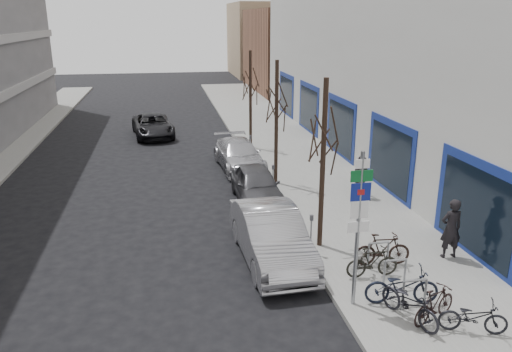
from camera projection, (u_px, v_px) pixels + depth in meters
name	position (u px, v px, depth m)	size (l,w,h in m)	color
ground	(261.00, 318.00, 12.44)	(120.00, 120.00, 0.00)	black
sidewalk_east	(316.00, 182.00, 22.57)	(5.00, 70.00, 0.15)	slate
commercial_building	(497.00, 57.00, 28.87)	(20.00, 32.00, 10.00)	#B7B7B2
brick_building_far	(311.00, 50.00, 50.97)	(12.00, 14.00, 8.00)	brown
tan_building_far	(282.00, 39.00, 64.97)	(13.00, 12.00, 9.00)	#937A5B
highway_sign_pole	(359.00, 221.00, 12.10)	(0.55, 0.10, 4.20)	gray
bike_rack	(395.00, 270.00, 13.46)	(0.66, 2.26, 0.83)	gray
tree_near	(324.00, 125.00, 14.93)	(1.80, 1.80, 5.50)	black
tree_mid	(277.00, 94.00, 21.02)	(1.80, 1.80, 5.50)	black
tree_far	(250.00, 77.00, 27.12)	(1.80, 1.80, 5.50)	black
meter_front	(311.00, 230.00, 15.35)	(0.10, 0.08, 1.27)	gray
meter_mid	(273.00, 177.00, 20.51)	(0.10, 0.08, 1.27)	gray
meter_back	(250.00, 145.00, 25.66)	(0.10, 0.08, 1.27)	gray
bike_near_left	(410.00, 300.00, 11.94)	(0.54, 1.80, 1.10)	black
bike_near_right	(435.00, 304.00, 11.95)	(0.45, 1.51, 0.92)	black
bike_mid_curb	(402.00, 283.00, 12.66)	(0.57, 1.89, 1.15)	black
bike_mid_inner	(372.00, 262.00, 14.00)	(0.46, 1.53, 0.93)	black
bike_far_curb	(474.00, 314.00, 11.51)	(0.47, 1.55, 0.95)	black
bike_far_inner	(382.00, 249.00, 14.67)	(0.50, 1.68, 1.02)	black
parked_car_front	(271.00, 236.00, 15.20)	(1.74, 4.99, 1.64)	#A2A2A7
parked_car_mid	(256.00, 185.00, 20.16)	(1.70, 4.22, 1.44)	#47474C
parked_car_back	(239.00, 155.00, 24.62)	(1.97, 4.85, 1.41)	#A9A9AE
lane_car	(153.00, 126.00, 31.38)	(2.29, 4.96, 1.38)	black
pedestrian_near	(451.00, 228.00, 15.04)	(0.69, 0.45, 1.88)	black
pedestrian_far	(360.00, 176.00, 20.31)	(0.63, 0.43, 1.71)	black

